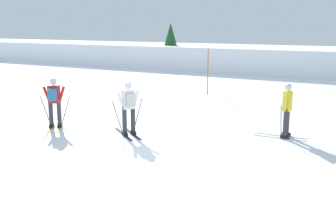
# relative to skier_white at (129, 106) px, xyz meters

# --- Properties ---
(ground_plane) EXTENTS (120.00, 120.00, 0.00)m
(ground_plane) POSITION_rel_skier_white_xyz_m (1.46, -1.33, -0.96)
(ground_plane) COLOR white
(far_snow_ridge) EXTENTS (80.00, 7.14, 1.82)m
(far_snow_ridge) POSITION_rel_skier_white_xyz_m (1.46, 20.02, -0.04)
(far_snow_ridge) COLOR white
(far_snow_ridge) RESTS_ON ground
(skier_white) EXTENTS (1.49, 1.27, 1.71)m
(skier_white) POSITION_rel_skier_white_xyz_m (0.00, 0.00, 0.00)
(skier_white) COLOR black
(skier_white) RESTS_ON ground
(skier_yellow) EXTENTS (1.61, 1.00, 1.71)m
(skier_yellow) POSITION_rel_skier_white_xyz_m (4.43, 2.10, -0.04)
(skier_yellow) COLOR silver
(skier_yellow) RESTS_ON ground
(skier_red) EXTENTS (1.13, 1.56, 1.71)m
(skier_red) POSITION_rel_skier_white_xyz_m (-2.74, -0.41, -0.00)
(skier_red) COLOR gold
(skier_red) RESTS_ON ground
(trail_marker_pole) EXTENTS (0.05, 0.05, 2.33)m
(trail_marker_pole) POSITION_rel_skier_white_xyz_m (-0.71, 8.19, 0.21)
(trail_marker_pole) COLOR #C65614
(trail_marker_pole) RESTS_ON ground
(conifer_far_right) EXTENTS (1.75, 1.75, 3.66)m
(conifer_far_right) POSITION_rel_skier_white_xyz_m (-8.32, 18.60, 1.16)
(conifer_far_right) COLOR #513823
(conifer_far_right) RESTS_ON ground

